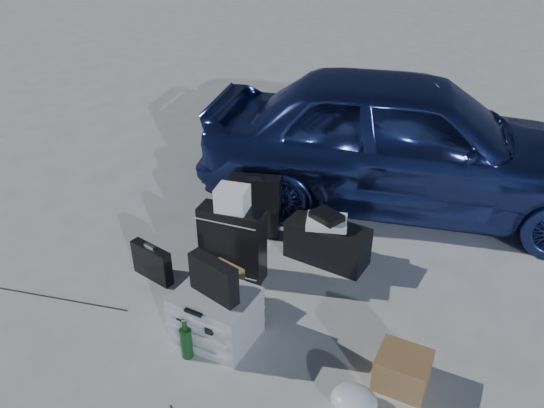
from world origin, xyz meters
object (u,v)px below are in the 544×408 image
Objects in this scene: pelican_case at (216,315)px; suitcase_left at (255,206)px; cardboard_box at (402,370)px; car at (408,140)px; briefcase at (152,262)px; suitcase_right at (232,243)px; green_bottle at (186,338)px; duffel_bag at (327,243)px.

pelican_case is 0.91× the size of suitcase_left.
cardboard_box is at bearing 8.36° from pelican_case.
briefcase is at bearing 132.63° from car.
pelican_case is at bearing 152.33° from car.
suitcase_left is 0.68m from suitcase_right.
cardboard_box is (1.87, -1.04, -0.18)m from suitcase_left.
green_bottle is at bearing -157.81° from cardboard_box.
duffel_bag is 2.15× the size of green_bottle.
green_bottle is at bearing -85.50° from suitcase_right.
cardboard_box is at bearing -43.65° from duffel_bag.
briefcase is 1.00m from green_bottle.
suitcase_right reaches higher than duffel_bag.
car is 5.73× the size of duffel_bag.
suitcase_left reaches higher than briefcase.
car is at bearing 110.29° from cardboard_box.
cardboard_box is 1.51m from green_bottle.
cardboard_box is (1.08, -1.01, -0.05)m from duffel_bag.
briefcase is at bearing 146.62° from green_bottle.
duffel_bag is 1.48m from cardboard_box.
pelican_case reaches higher than duffel_bag.
suitcase_right reaches higher than pelican_case.
car reaches higher than cardboard_box.
suitcase_left reaches higher than duffel_bag.
car is 2.79m from pelican_case.
duffel_bag reaches higher than cardboard_box.
briefcase is 1.20× the size of cardboard_box.
green_bottle is at bearing 152.00° from car.
duffel_bag reaches higher than green_bottle.
suitcase_right is 1.72m from cardboard_box.
pelican_case is 1.44m from suitcase_left.
suitcase_left is at bearing 126.25° from car.
duffel_bag is at bearing 47.10° from briefcase.
suitcase_right is 1.94× the size of cardboard_box.
cardboard_box is at bearing 22.19° from green_bottle.
cardboard_box is at bearing 5.91° from briefcase.
suitcase_right reaches higher than briefcase.
briefcase is (-0.90, 0.28, -0.04)m from pelican_case.
car is 12.32× the size of green_bottle.
car is at bearing 57.86° from suitcase_right.
briefcase is 1.55m from duffel_bag.
car is at bearing 66.41° from briefcase.
suitcase_right is 1.95× the size of green_bottle.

